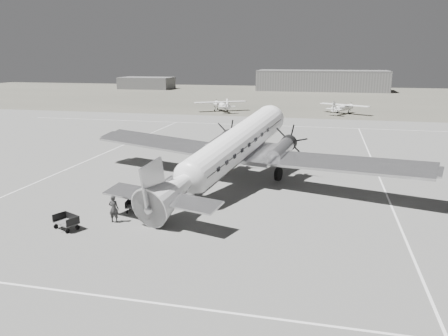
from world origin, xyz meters
The scene contains 16 objects.
ground centered at (0.00, 0.00, 0.00)m, with size 260.00×260.00×0.00m, color slate.
taxi_line_near centered at (0.00, -14.00, 0.01)m, with size 60.00×0.15×0.01m, color silver.
taxi_line_right centered at (12.00, 0.00, 0.01)m, with size 0.15×80.00×0.01m, color silver.
taxi_line_left centered at (-18.00, 10.00, 0.01)m, with size 0.15×60.00×0.01m, color silver.
taxi_line_horizon centered at (0.00, 40.00, 0.01)m, with size 90.00×0.15×0.01m, color silver.
grass_infield centered at (0.00, 95.00, 0.00)m, with size 260.00×90.00×0.01m, color #58554A.
hangar_main centered at (5.00, 120.00, 3.30)m, with size 42.00×14.00×6.60m.
shed_secondary centered at (-55.00, 115.00, 2.00)m, with size 18.00×10.00×4.00m, color #575757.
dc3_airliner centered at (-0.91, 4.54, 3.07)m, with size 32.22×22.36×6.14m, color silver, non-canonical shape.
light_plane_left centered at (-14.12, 56.73, 1.14)m, with size 10.95×8.89×2.27m, color white, non-canonical shape.
light_plane_right centered at (10.12, 57.99, 1.06)m, with size 10.21×8.28×2.12m, color white, non-canonical shape.
baggage_cart_near centered at (-6.09, -3.02, 0.43)m, with size 1.51×1.07×0.85m, color #575757, non-canonical shape.
baggage_cart_far centered at (-9.17, -7.03, 0.47)m, with size 1.68×1.19×0.95m, color #575757, non-canonical shape.
ground_crew centered at (-6.72, -5.20, 0.95)m, with size 0.70×0.46×1.91m, color #292929.
ramp_agent centered at (-5.74, -1.82, 0.86)m, with size 0.83×0.65×1.71m, color #ABABA8.
passenger centered at (-5.00, 0.72, 0.74)m, with size 0.72×0.47×1.48m, color #B6B6B4.
Camera 1 is at (6.78, -30.50, 10.84)m, focal length 35.00 mm.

